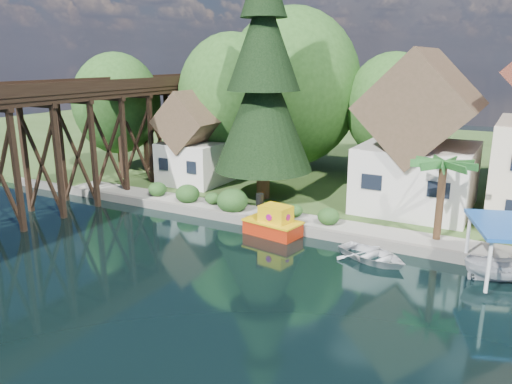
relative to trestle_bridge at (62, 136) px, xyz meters
The scene contains 14 objects.
ground 17.64m from the trestle_bridge, 17.91° to the right, with size 140.00×140.00×0.00m, color black.
bank 33.36m from the trestle_bridge, 60.97° to the left, with size 140.00×52.00×0.50m, color #2F481C.
seawall 20.82m from the trestle_bridge, ahead, with size 60.00×0.40×0.62m, color slate.
promenade 22.90m from the trestle_bridge, 10.63° to the left, with size 50.00×2.60×0.06m, color gray.
trestle_bridge is the anchor object (origin of this frame).
house_left 25.42m from the trestle_bridge, 25.21° to the left, with size 7.64×8.64×11.02m.
shed 10.69m from the trestle_bridge, 61.81° to the left, with size 5.09×5.40×7.85m.
bg_trees 23.48m from the trestle_bridge, 43.41° to the left, with size 49.90×13.30×10.57m.
shrubs 12.79m from the trestle_bridge, 19.72° to the left, with size 15.76×2.47×1.70m.
conifer 15.09m from the trestle_bridge, 32.39° to the left, with size 7.34×7.34×18.06m.
palm_tree 25.97m from the trestle_bridge, 10.22° to the left, with size 3.71×3.71×5.03m.
tugboat 16.90m from the trestle_bridge, ahead, with size 3.82×2.49×2.58m.
boat_white_a 23.38m from the trestle_bridge, ahead, with size 2.91×4.08×0.85m, color silver.
boat_canopy 29.60m from the trestle_bridge, ahead, with size 4.58×5.50×3.04m.
Camera 1 is at (13.50, -19.49, 10.83)m, focal length 35.00 mm.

